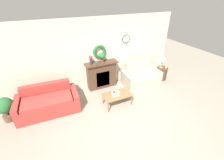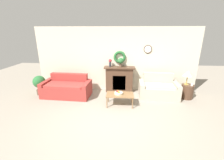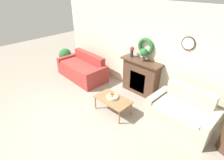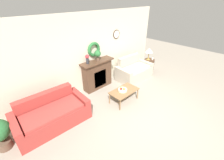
# 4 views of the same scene
# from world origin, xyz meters

# --- Properties ---
(ground_plane) EXTENTS (16.00, 16.00, 0.00)m
(ground_plane) POSITION_xyz_m (0.00, 0.00, 0.00)
(ground_plane) COLOR gray
(wall_back) EXTENTS (6.80, 0.17, 2.70)m
(wall_back) POSITION_xyz_m (0.01, 2.70, 1.35)
(wall_back) COLOR beige
(wall_back) RESTS_ON ground_plane
(fireplace) EXTENTS (1.27, 0.41, 1.10)m
(fireplace) POSITION_xyz_m (0.15, 2.49, 0.55)
(fireplace) COLOR #4C3323
(fireplace) RESTS_ON ground_plane
(couch_left) EXTENTS (1.92, 1.02, 0.85)m
(couch_left) POSITION_xyz_m (-1.95, 1.88, 0.32)
(couch_left) COLOR #9E332D
(couch_left) RESTS_ON ground_plane
(loveseat_right) EXTENTS (1.53, 0.92, 0.92)m
(loveseat_right) POSITION_xyz_m (1.72, 2.02, 0.33)
(loveseat_right) COLOR #B2A893
(loveseat_right) RESTS_ON ground_plane
(coffee_table) EXTENTS (0.95, 0.55, 0.42)m
(coffee_table) POSITION_xyz_m (0.21, 1.20, 0.38)
(coffee_table) COLOR olive
(coffee_table) RESTS_ON ground_plane
(fruit_bowl) EXTENTS (0.30, 0.30, 0.12)m
(fruit_bowl) POSITION_xyz_m (0.16, 1.24, 0.46)
(fruit_bowl) COLOR beige
(fruit_bowl) RESTS_ON coffee_table
(side_table_by_loveseat) EXTENTS (0.46, 0.46, 0.55)m
(side_table_by_loveseat) POSITION_xyz_m (2.82, 1.98, 0.27)
(side_table_by_loveseat) COLOR #4C3323
(side_table_by_loveseat) RESTS_ON ground_plane
(table_lamp) EXTENTS (0.36, 0.36, 0.54)m
(table_lamp) POSITION_xyz_m (2.76, 2.03, 0.98)
(table_lamp) COLOR #B28E42
(table_lamp) RESTS_ON side_table_by_loveseat
(mug) EXTENTS (0.08, 0.08, 0.08)m
(mug) POSITION_xyz_m (2.92, 1.90, 0.59)
(mug) COLOR silver
(mug) RESTS_ON side_table_by_loveseat
(vase_on_mantel_left) EXTENTS (0.13, 0.13, 0.32)m
(vase_on_mantel_left) POSITION_xyz_m (-0.24, 2.50, 1.29)
(vase_on_mantel_left) COLOR #2D2D33
(vase_on_mantel_left) RESTS_ON fireplace
(potted_plant_on_mantel) EXTENTS (0.23, 0.23, 0.37)m
(potted_plant_on_mantel) POSITION_xyz_m (0.19, 2.48, 1.33)
(potted_plant_on_mantel) COLOR brown
(potted_plant_on_mantel) RESTS_ON fireplace
(potted_plant_floor_by_couch) EXTENTS (0.50, 0.50, 0.80)m
(potted_plant_floor_by_couch) POSITION_xyz_m (-3.11, 1.94, 0.49)
(potted_plant_floor_by_couch) COLOR brown
(potted_plant_floor_by_couch) RESTS_ON ground_plane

